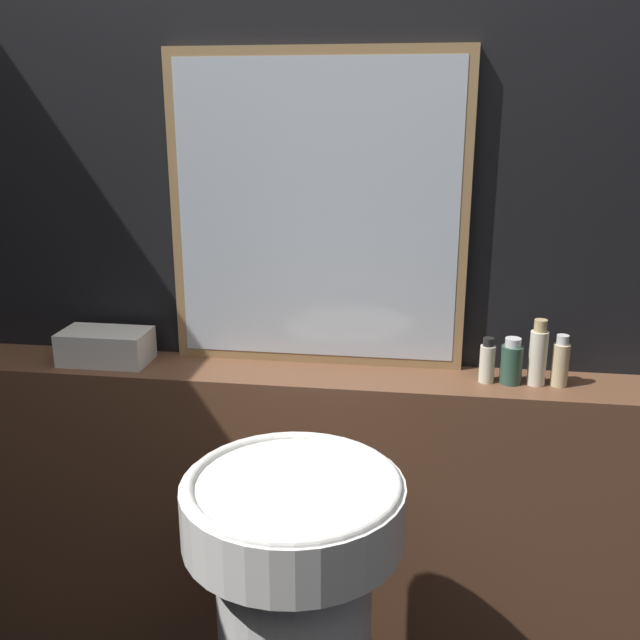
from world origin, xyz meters
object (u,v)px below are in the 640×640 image
at_px(shampoo_bottle, 487,362).
at_px(body_wash_bottle, 560,363).
at_px(conditioner_bottle, 511,362).
at_px(mirror, 317,213).
at_px(towel_stack, 106,346).
at_px(lotion_bottle, 538,355).

xyz_separation_m(shampoo_bottle, body_wash_bottle, (0.18, 0.00, 0.01)).
distance_m(conditioner_bottle, body_wash_bottle, 0.12).
relative_size(mirror, body_wash_bottle, 6.16).
distance_m(towel_stack, conditioner_bottle, 1.08).
relative_size(towel_stack, body_wash_bottle, 1.80).
bearing_deg(shampoo_bottle, towel_stack, 180.00).
xyz_separation_m(shampoo_bottle, lotion_bottle, (0.12, 0.00, 0.02)).
relative_size(mirror, lotion_bottle, 4.80).
distance_m(shampoo_bottle, conditioner_bottle, 0.06).
xyz_separation_m(mirror, body_wash_bottle, (0.62, -0.09, -0.35)).
bearing_deg(conditioner_bottle, shampoo_bottle, 180.00).
bearing_deg(towel_stack, shampoo_bottle, 0.00).
distance_m(shampoo_bottle, body_wash_bottle, 0.18).
distance_m(mirror, lotion_bottle, 0.66).
bearing_deg(towel_stack, mirror, 8.54).
bearing_deg(shampoo_bottle, body_wash_bottle, 0.00).
bearing_deg(conditioner_bottle, mirror, 170.43).
bearing_deg(body_wash_bottle, conditioner_bottle, 180.00).
distance_m(lotion_bottle, body_wash_bottle, 0.06).
distance_m(towel_stack, lotion_bottle, 1.14).
distance_m(mirror, conditioner_bottle, 0.62).
xyz_separation_m(conditioner_bottle, lotion_bottle, (0.06, 0.00, 0.02)).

